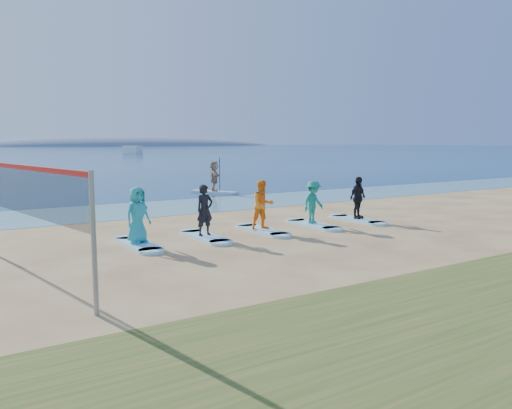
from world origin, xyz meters
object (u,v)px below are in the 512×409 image
paddleboard (214,192)px  student_2 (263,205)px  student_3 (313,202)px  boat_offshore_b (132,153)px  surfboard_1 (205,237)px  surfboard_0 (138,244)px  surfboard_2 (263,230)px  student_0 (138,215)px  student_1 (205,210)px  paddleboarder (214,176)px  surfboard_3 (313,225)px  surfboard_4 (357,220)px  volleyball_net (7,187)px  student_4 (358,198)px

paddleboard → student_2: (-4.32, -11.84, 0.84)m
student_2 → student_3: student_2 is taller
boat_offshore_b → student_2: size_ratio=3.73×
surfboard_1 → student_2: (2.12, 0.00, 0.85)m
surfboard_1 → student_3: size_ratio=1.46×
boat_offshore_b → surfboard_1: 108.98m
student_2 → boat_offshore_b: bearing=82.0°
surfboard_0 → surfboard_2: bearing=0.0°
student_0 → student_1: 2.12m
paddleboard → surfboard_0: (-8.56, -11.84, -0.01)m
paddleboarder → surfboard_3: paddleboarder is taller
surfboard_1 → surfboard_4: 6.35m
paddleboarder → surfboard_0: (-8.56, -11.84, -0.94)m
student_3 → surfboard_4: bearing=-13.8°
student_2 → volleyball_net: bearing=-166.3°
paddleboard → surfboard_4: (-0.09, -11.84, -0.01)m
surfboard_0 → surfboard_3: same height
surfboard_3 → surfboard_1: bearing=180.0°
volleyball_net → student_1: 5.63m
surfboard_2 → surfboard_3: (2.12, 0.00, 0.00)m
surfboard_3 → surfboard_0: bearing=180.0°
volleyball_net → surfboard_1: 5.84m
student_1 → surfboard_2: 2.27m
paddleboard → surfboard_0: bearing=-150.2°
student_0 → surfboard_2: size_ratio=0.73×
student_0 → student_2: bearing=-20.6°
surfboard_0 → student_2: student_2 is taller
surfboard_0 → student_4: bearing=0.0°
volleyball_net → surfboard_3: bearing=4.4°
surfboard_3 → student_1: bearing=180.0°
paddleboard → surfboard_0: paddleboard is taller
surfboard_0 → student_3: size_ratio=1.46×
student_2 → student_4: size_ratio=1.03×
paddleboarder → surfboard_4: bearing=-157.4°
surfboard_1 → student_4: size_ratio=1.40×
surfboard_0 → student_1: (2.12, 0.00, 0.83)m
student_3 → student_2: bearing=166.2°
surfboard_2 → student_2: student_2 is taller
boat_offshore_b → surfboard_2: 108.37m
surfboard_0 → surfboard_2: 4.23m
boat_offshore_b → surfboard_0: (-34.12, -104.17, 0.04)m
student_1 → student_4: bearing=-8.2°
student_2 → surfboard_3: 2.28m
student_1 → surfboard_2: (2.12, 0.00, -0.83)m
volleyball_net → paddleboard: bearing=46.6°
volleyball_net → surfboard_1: (5.48, 0.76, -1.86)m
surfboard_1 → surfboard_3: same height
student_4 → student_1: bearing=165.7°
paddleboarder → surfboard_3: bearing=-167.5°
student_4 → paddleboard: bearing=75.3°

